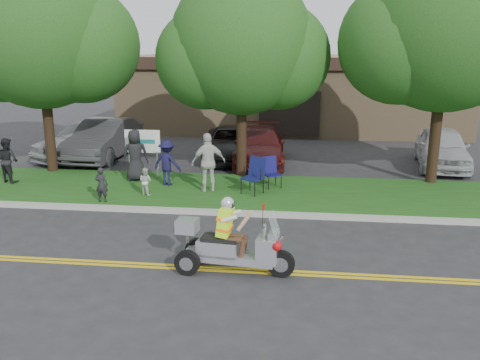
# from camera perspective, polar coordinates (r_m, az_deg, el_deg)

# --- Properties ---
(ground) EXTENTS (120.00, 120.00, 0.00)m
(ground) POSITION_cam_1_polar(r_m,az_deg,el_deg) (11.56, -6.50, -8.67)
(ground) COLOR #28282B
(ground) RESTS_ON ground
(centerline_near) EXTENTS (60.00, 0.10, 0.01)m
(centerline_near) POSITION_cam_1_polar(r_m,az_deg,el_deg) (11.04, -7.19, -9.83)
(centerline_near) COLOR gold
(centerline_near) RESTS_ON ground
(centerline_far) EXTENTS (60.00, 0.10, 0.01)m
(centerline_far) POSITION_cam_1_polar(r_m,az_deg,el_deg) (11.18, -7.00, -9.49)
(centerline_far) COLOR gold
(centerline_far) RESTS_ON ground
(curb) EXTENTS (60.00, 0.25, 0.12)m
(curb) POSITION_cam_1_polar(r_m,az_deg,el_deg) (14.32, -3.75, -3.60)
(curb) COLOR #A8A89E
(curb) RESTS_ON ground
(grass_verge) EXTENTS (60.00, 4.00, 0.10)m
(grass_verge) POSITION_cam_1_polar(r_m,az_deg,el_deg) (16.34, -2.39, -1.23)
(grass_verge) COLOR #1E4512
(grass_verge) RESTS_ON ground
(commercial_building) EXTENTS (18.00, 8.20, 4.00)m
(commercial_building) POSITION_cam_1_polar(r_m,az_deg,el_deg) (29.39, 5.80, 9.85)
(commercial_building) COLOR #9E7F5B
(commercial_building) RESTS_ON ground
(tree_left) EXTENTS (6.62, 5.40, 7.78)m
(tree_left) POSITION_cam_1_polar(r_m,az_deg,el_deg) (19.50, -21.33, 14.70)
(tree_left) COLOR #332114
(tree_left) RESTS_ON ground
(tree_mid) EXTENTS (5.88, 4.80, 7.05)m
(tree_mid) POSITION_cam_1_polar(r_m,az_deg,el_deg) (17.63, 0.36, 14.40)
(tree_mid) COLOR #332114
(tree_mid) RESTS_ON ground
(tree_right) EXTENTS (6.86, 5.60, 8.07)m
(tree_right) POSITION_cam_1_polar(r_m,az_deg,el_deg) (17.91, 22.27, 15.24)
(tree_right) COLOR #332114
(tree_right) RESTS_ON ground
(business_sign) EXTENTS (1.25, 0.06, 1.75)m
(business_sign) POSITION_cam_1_polar(r_m,az_deg,el_deg) (18.05, -10.87, 4.00)
(business_sign) COLOR silver
(business_sign) RESTS_ON ground
(trike_scooter) EXTENTS (2.51, 0.88, 1.64)m
(trike_scooter) POSITION_cam_1_polar(r_m,az_deg,el_deg) (10.61, -1.20, -7.43)
(trike_scooter) COLOR black
(trike_scooter) RESTS_ON ground
(lawn_chair_a) EXTENTS (0.82, 0.83, 1.13)m
(lawn_chair_a) POSITION_cam_1_polar(r_m,az_deg,el_deg) (15.81, 1.67, 0.79)
(lawn_chair_a) COLOR black
(lawn_chair_a) RESTS_ON grass_verge
(lawn_chair_b) EXTENTS (0.72, 0.72, 0.99)m
(lawn_chair_b) POSITION_cam_1_polar(r_m,az_deg,el_deg) (16.55, 3.48, 1.13)
(lawn_chair_b) COLOR black
(lawn_chair_b) RESTS_ON grass_verge
(spectator_adult_mid) EXTENTS (0.88, 0.78, 1.51)m
(spectator_adult_mid) POSITION_cam_1_polar(r_m,az_deg,el_deg) (18.75, -24.64, 2.05)
(spectator_adult_mid) COLOR black
(spectator_adult_mid) RESTS_ON grass_verge
(spectator_adult_right) EXTENTS (1.18, 0.87, 1.86)m
(spectator_adult_right) POSITION_cam_1_polar(r_m,az_deg,el_deg) (15.97, -3.57, 2.00)
(spectator_adult_right) COLOR silver
(spectator_adult_right) RESTS_ON grass_verge
(spectator_chair_a) EXTENTS (1.09, 0.80, 1.50)m
(spectator_chair_a) POSITION_cam_1_polar(r_m,az_deg,el_deg) (16.86, -8.18, 1.96)
(spectator_chair_a) COLOR #151337
(spectator_chair_a) RESTS_ON grass_verge
(spectator_chair_b) EXTENTS (1.00, 0.81, 1.76)m
(spectator_chair_b) POSITION_cam_1_polar(r_m,az_deg,el_deg) (17.57, -11.67, 2.76)
(spectator_chair_b) COLOR black
(spectator_chair_b) RESTS_ON grass_verge
(child_left) EXTENTS (0.39, 0.26, 1.05)m
(child_left) POSITION_cam_1_polar(r_m,az_deg,el_deg) (15.45, -15.28, -0.51)
(child_left) COLOR black
(child_left) RESTS_ON grass_verge
(child_right) EXTENTS (0.51, 0.46, 0.86)m
(child_right) POSITION_cam_1_polar(r_m,az_deg,el_deg) (15.88, -10.57, -0.15)
(child_right) COLOR silver
(child_right) RESTS_ON grass_verge
(parked_car_far_left) EXTENTS (3.68, 5.15, 1.63)m
(parked_car_far_left) POSITION_cam_1_polar(r_m,az_deg,el_deg) (22.15, -16.88, 4.47)
(parked_car_far_left) COLOR #A0A2A6
(parked_car_far_left) RESTS_ON ground
(parked_car_left) EXTENTS (1.89, 5.00, 1.63)m
(parked_car_left) POSITION_cam_1_polar(r_m,az_deg,el_deg) (21.77, -15.01, 4.43)
(parked_car_left) COLOR #313134
(parked_car_left) RESTS_ON ground
(parked_car_mid) EXTENTS (2.67, 4.96, 1.32)m
(parked_car_mid) POSITION_cam_1_polar(r_m,az_deg,el_deg) (20.97, -0.97, 4.13)
(parked_car_mid) COLOR black
(parked_car_mid) RESTS_ON ground
(parked_car_right) EXTENTS (2.22, 4.92, 1.40)m
(parked_car_right) POSITION_cam_1_polar(r_m,az_deg,el_deg) (20.29, 2.23, 3.86)
(parked_car_right) COLOR #43100F
(parked_car_right) RESTS_ON ground
(parked_car_far_right) EXTENTS (2.37, 4.67, 1.52)m
(parked_car_far_right) POSITION_cam_1_polar(r_m,az_deg,el_deg) (21.08, 21.74, 3.39)
(parked_car_far_right) COLOR #B2B4BA
(parked_car_far_right) RESTS_ON ground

